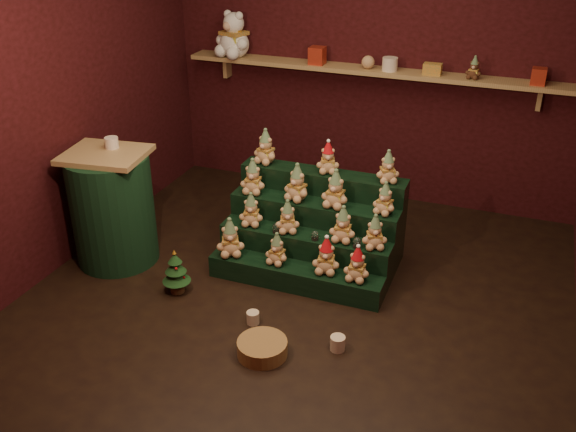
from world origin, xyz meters
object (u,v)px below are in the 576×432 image
at_px(wicker_basket, 262,348).
at_px(snow_globe_b, 315,235).
at_px(riser_tier_front, 295,277).
at_px(side_table, 113,208).
at_px(mug_right, 338,343).
at_px(white_bear, 234,28).
at_px(snow_globe_c, 357,243).
at_px(snow_globe_a, 276,228).
at_px(brown_bear, 474,68).
at_px(mini_christmas_tree, 176,272).
at_px(mug_left, 253,318).

bearing_deg(wicker_basket, snow_globe_b, 88.79).
bearing_deg(riser_tier_front, side_table, -175.32).
distance_m(snow_globe_b, mug_right, 0.96).
height_order(wicker_basket, white_bear, white_bear).
relative_size(riser_tier_front, snow_globe_c, 16.72).
relative_size(mug_right, white_bear, 0.19).
bearing_deg(mug_right, wicker_basket, -153.16).
relative_size(snow_globe_a, snow_globe_c, 0.96).
bearing_deg(snow_globe_a, brown_bear, 52.44).
bearing_deg(wicker_basket, mug_right, 26.84).
bearing_deg(snow_globe_c, mini_christmas_tree, -156.47).
relative_size(snow_globe_a, mug_right, 0.77).
bearing_deg(brown_bear, snow_globe_a, -118.70).
distance_m(white_bear, brown_bear, 2.30).
relative_size(snow_globe_a, mini_christmas_tree, 0.21).
bearing_deg(snow_globe_b, brown_bear, 60.60).
bearing_deg(mug_left, snow_globe_c, 51.97).
bearing_deg(brown_bear, white_bear, -171.14).
bearing_deg(side_table, mini_christmas_tree, -28.20).
xyz_separation_m(riser_tier_front, mini_christmas_tree, (-0.83, -0.39, 0.09)).
bearing_deg(mug_right, riser_tier_front, 131.07).
distance_m(riser_tier_front, mug_left, 0.57).
distance_m(snow_globe_c, side_table, 2.01).
xyz_separation_m(snow_globe_c, mini_christmas_tree, (-1.27, -0.55, -0.22)).
xyz_separation_m(snow_globe_b, snow_globe_c, (0.34, 0.00, 0.00)).
bearing_deg(riser_tier_front, snow_globe_b, 56.81).
bearing_deg(snow_globe_b, snow_globe_c, 0.00).
xyz_separation_m(riser_tier_front, snow_globe_c, (0.44, 0.16, 0.31)).
relative_size(snow_globe_a, brown_bear, 0.42).
bearing_deg(white_bear, mug_left, -43.62).
height_order(snow_globe_c, mini_christmas_tree, snow_globe_c).
bearing_deg(brown_bear, riser_tier_front, -110.90).
relative_size(riser_tier_front, side_table, 1.45).
bearing_deg(riser_tier_front, mug_left, -101.97).
relative_size(side_table, mug_left, 10.42).
bearing_deg(snow_globe_b, wicker_basket, -91.21).
relative_size(snow_globe_c, mug_right, 0.81).
distance_m(mini_christmas_tree, wicker_basket, 1.03).
bearing_deg(mug_right, white_bear, 127.76).
relative_size(snow_globe_a, side_table, 0.08).
bearing_deg(snow_globe_a, white_bear, 124.03).
xyz_separation_m(snow_globe_b, mug_right, (0.44, -0.78, -0.35)).
distance_m(snow_globe_b, side_table, 1.68).
relative_size(white_bear, brown_bear, 2.87).
xyz_separation_m(riser_tier_front, snow_globe_a, (-0.22, 0.16, 0.31)).
distance_m(snow_globe_c, white_bear, 2.63).
relative_size(mug_right, wicker_basket, 0.30).
bearing_deg(wicker_basket, snow_globe_c, 70.56).
distance_m(wicker_basket, white_bear, 3.32).
bearing_deg(snow_globe_b, snow_globe_a, 180.00).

